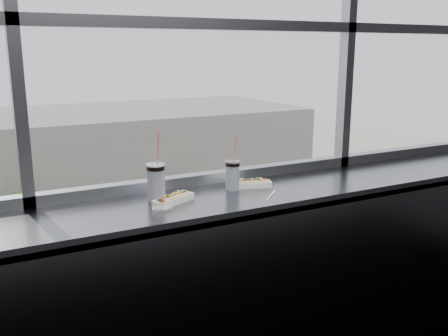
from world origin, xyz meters
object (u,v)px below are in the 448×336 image
car_far_b (56,270)px  soda_cup_left (156,180)px  pedestrian_d (139,230)px  tree_center (21,216)px  hotdog_tray_right (252,184)px  loose_straw (271,196)px  wrapper (162,208)px  car_near_e (296,290)px  pedestrian_c (108,240)px  car_near_d (176,324)px  car_far_c (224,237)px  tree_right (186,195)px  hotdog_tray_left (174,199)px  soda_cup_right (233,174)px

car_far_b → soda_cup_left: bearing=177.4°
pedestrian_d → tree_center: (-7.22, -0.13, 2.13)m
hotdog_tray_right → loose_straw: size_ratio=1.20×
wrapper → car_near_e: (13.03, 16.37, -11.00)m
pedestrian_d → tree_center: 7.53m
soda_cup_left → car_far_b: 26.75m
hotdog_tray_right → pedestrian_c: 30.45m
wrapper → car_near_d: size_ratio=0.02×
car_near_d → tree_center: 13.15m
car_far_b → car_near_e: bearing=-124.1°
car_far_c → tree_right: (-0.89, 4.00, 1.87)m
pedestrian_c → loose_straw: bearing=78.0°
tree_center → car_far_b: bearing=-74.0°
car_far_c → tree_right: size_ratio=1.47×
car_near_e → pedestrian_c: (-6.49, 11.49, -0.15)m
hotdog_tray_left → tree_center: (1.52, 28.28, -8.94)m
hotdog_tray_right → pedestrian_c: bearing=94.8°
pedestrian_d → soda_cup_right: bearing=163.6°
car_near_e → pedestrian_d: (-4.20, 12.13, -0.06)m
car_far_c → tree_center: size_ratio=1.39×
car_near_d → tree_center: size_ratio=1.24×
pedestrian_c → tree_right: tree_right is taller
soda_cup_right → pedestrian_d: soda_cup_right is taller
car_near_e → pedestrian_c: 13.20m
hotdog_tray_left → soda_cup_right: soda_cup_right is taller
wrapper → pedestrian_c: (6.54, 27.86, -11.15)m
loose_straw → car_near_d: (5.94, 16.41, -11.07)m
hotdog_tray_left → car_far_b: (2.67, 24.28, -11.00)m
wrapper → tree_center: (1.61, 28.37, -8.93)m
hotdog_tray_left → car_far_c: bearing=36.3°
hotdog_tray_left → wrapper: size_ratio=2.38×
hotdog_tray_right → pedestrian_c: size_ratio=0.13×
car_near_d → pedestrian_d: bearing=-12.4°
pedestrian_d → soda_cup_left: bearing=162.7°
car_far_b → tree_right: (9.53, 4.00, 1.90)m
car_near_e → loose_straw: bearing=146.1°
car_near_d → soda_cup_left: bearing=156.4°
soda_cup_right → hotdog_tray_right: bearing=-5.1°
car_near_e → tree_center: tree_center is taller
loose_straw → hotdog_tray_left: bearing=121.3°
pedestrian_c → tree_right: bearing=-175.0°
hotdog_tray_right → tree_center: hotdog_tray_right is taller
hotdog_tray_left → car_near_e: 23.53m
car_near_d → car_near_e: car_near_e is taller
soda_cup_right → pedestrian_c: soda_cup_right is taller
tree_center → tree_right: 10.68m
car_far_b → pedestrian_d: size_ratio=3.14×
loose_straw → tree_right: bearing=23.0°
hotdog_tray_left → car_far_c: (13.09, 24.28, -10.97)m
pedestrian_c → tree_right: (5.75, 0.51, 2.06)m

